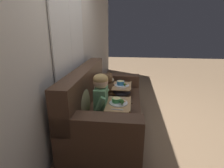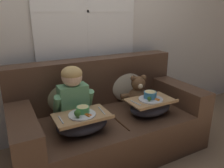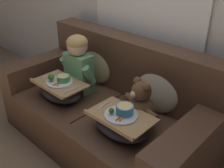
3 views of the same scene
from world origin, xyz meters
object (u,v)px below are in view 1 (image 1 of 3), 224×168
couch (104,107)px  child_figure (101,93)px  throw_pillow_behind_child (83,99)px  teddy_bear (109,85)px  lap_tray_teddy (122,89)px  lap_tray_child (118,108)px  throw_pillow_behind_teddy (95,82)px

couch → child_figure: bearing=-175.6°
throw_pillow_behind_child → teddy_bear: (0.73, -0.24, -0.05)m
couch → teddy_bear: size_ratio=4.96×
child_figure → lap_tray_teddy: 0.80m
couch → child_figure: child_figure is taller
lap_tray_child → throw_pillow_behind_teddy: bearing=32.2°
throw_pillow_behind_child → lap_tray_child: 0.48m
throw_pillow_behind_teddy → lap_tray_child: 0.87m
couch → teddy_bear: bearing=-5.0°
couch → child_figure: size_ratio=3.52×
lap_tray_child → throw_pillow_behind_child: bearing=90.0°
throw_pillow_behind_child → throw_pillow_behind_teddy: throw_pillow_behind_teddy is taller
throw_pillow_behind_teddy → child_figure: (-0.73, -0.24, 0.10)m
throw_pillow_behind_child → lap_tray_teddy: 0.87m
teddy_bear → couch: bearing=175.0°
throw_pillow_behind_teddy → teddy_bear: 0.24m
couch → throw_pillow_behind_teddy: size_ratio=4.25×
lap_tray_child → teddy_bear: bearing=16.8°
couch → throw_pillow_behind_teddy: 0.51m
throw_pillow_behind_child → lap_tray_teddy: bearing=-32.1°
couch → child_figure: 0.53m
couch → lap_tray_teddy: size_ratio=4.08×
teddy_bear → lap_tray_child: teddy_bear is taller
throw_pillow_behind_child → lap_tray_teddy: throw_pillow_behind_child is taller
throw_pillow_behind_teddy → lap_tray_child: throw_pillow_behind_teddy is taller
teddy_bear → lap_tray_child: size_ratio=0.81×
couch → throw_pillow_behind_child: 0.51m
teddy_bear → lap_tray_child: (-0.73, -0.22, -0.07)m
child_figure → lap_tray_teddy: child_figure is taller
throw_pillow_behind_teddy → lap_tray_teddy: (0.00, -0.46, -0.11)m
lap_tray_child → lap_tray_teddy: bearing=0.0°
teddy_bear → lap_tray_teddy: (0.00, -0.22, -0.06)m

